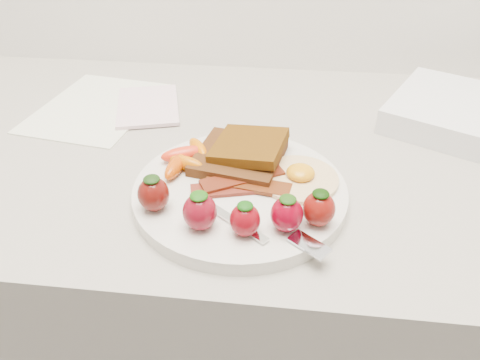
# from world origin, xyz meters

# --- Properties ---
(counter) EXTENTS (2.00, 0.60, 0.90)m
(counter) POSITION_xyz_m (0.00, 1.70, 0.45)
(counter) COLOR gray
(counter) RESTS_ON ground
(plate) EXTENTS (0.27, 0.27, 0.02)m
(plate) POSITION_xyz_m (0.01, 1.57, 0.91)
(plate) COLOR silver
(plate) RESTS_ON counter
(toast_lower) EXTENTS (0.13, 0.13, 0.01)m
(toast_lower) POSITION_xyz_m (-0.00, 1.63, 0.93)
(toast_lower) COLOR black
(toast_lower) RESTS_ON plate
(toast_upper) EXTENTS (0.11, 0.11, 0.02)m
(toast_upper) POSITION_xyz_m (0.01, 1.63, 0.94)
(toast_upper) COLOR black
(toast_upper) RESTS_ON toast_lower
(fried_egg) EXTENTS (0.13, 0.13, 0.02)m
(fried_egg) POSITION_xyz_m (0.08, 1.59, 0.92)
(fried_egg) COLOR beige
(fried_egg) RESTS_ON plate
(bacon_strips) EXTENTS (0.13, 0.08, 0.01)m
(bacon_strips) POSITION_xyz_m (0.01, 1.57, 0.92)
(bacon_strips) COLOR #41170E
(bacon_strips) RESTS_ON plate
(baby_carrots) EXTENTS (0.07, 0.10, 0.02)m
(baby_carrots) POSITION_xyz_m (-0.07, 1.61, 0.93)
(baby_carrots) COLOR red
(baby_carrots) RESTS_ON plate
(strawberries) EXTENTS (0.23, 0.07, 0.05)m
(strawberries) POSITION_xyz_m (0.01, 1.50, 0.94)
(strawberries) COLOR #540D09
(strawberries) RESTS_ON plate
(fork) EXTENTS (0.16, 0.09, 0.00)m
(fork) POSITION_xyz_m (0.04, 1.49, 0.92)
(fork) COLOR silver
(fork) RESTS_ON plate
(paper_sheet) EXTENTS (0.21, 0.26, 0.00)m
(paper_sheet) POSITION_xyz_m (-0.27, 1.79, 0.90)
(paper_sheet) COLOR white
(paper_sheet) RESTS_ON counter
(notepad) EXTENTS (0.14, 0.17, 0.01)m
(notepad) POSITION_xyz_m (-0.18, 1.80, 0.91)
(notepad) COLOR silver
(notepad) RESTS_ON paper_sheet
(appliance) EXTENTS (0.32, 0.30, 0.04)m
(appliance) POSITION_xyz_m (0.36, 1.79, 0.92)
(appliance) COLOR white
(appliance) RESTS_ON counter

